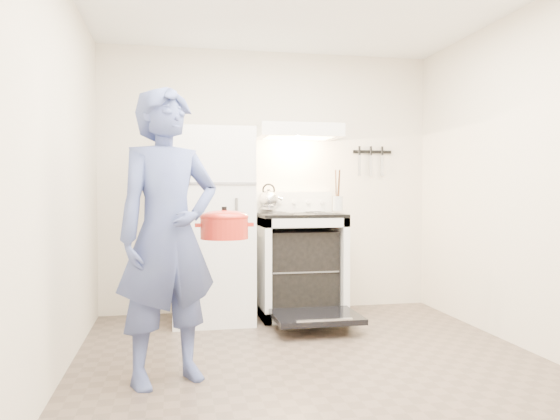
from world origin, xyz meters
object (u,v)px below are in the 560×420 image
object	(u,v)px
stove_body	(300,266)
dutch_oven	(224,228)
tea_kettle	(269,198)
person	(168,236)
refrigerator	(212,226)

from	to	relation	value
stove_body	dutch_oven	distance (m)	1.65
tea_kettle	dutch_oven	xyz separation A→B (m)	(-0.56, -1.54, -0.17)
person	dutch_oven	xyz separation A→B (m)	(0.36, 0.20, 0.03)
refrigerator	dutch_oven	bearing A→B (deg)	-90.59
refrigerator	person	distance (m)	1.58
dutch_oven	refrigerator	bearing A→B (deg)	89.41
refrigerator	tea_kettle	world-z (taller)	refrigerator
refrigerator	person	xyz separation A→B (m)	(-0.37, -1.53, 0.04)
stove_body	tea_kettle	distance (m)	0.70
stove_body	dutch_oven	world-z (taller)	dutch_oven
tea_kettle	dutch_oven	world-z (taller)	tea_kettle
tea_kettle	person	bearing A→B (deg)	-117.87
stove_body	person	distance (m)	2.00
person	dutch_oven	size ratio (longest dim) A/B	4.69
refrigerator	person	size ratio (longest dim) A/B	0.96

